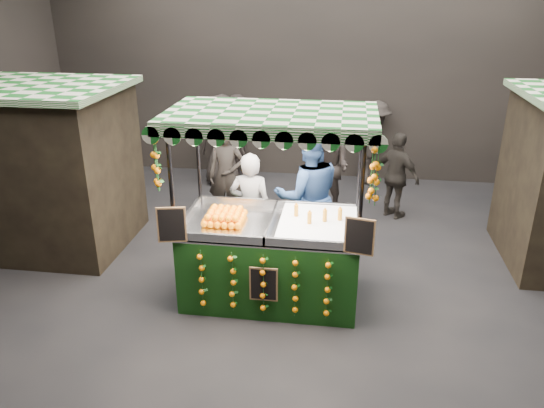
# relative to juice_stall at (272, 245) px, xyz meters

# --- Properties ---
(ground) EXTENTS (12.00, 12.00, 0.00)m
(ground) POSITION_rel_juice_stall_xyz_m (0.42, 0.18, -0.79)
(ground) COLOR black
(ground) RESTS_ON ground
(market_hall) EXTENTS (12.10, 10.10, 5.05)m
(market_hall) POSITION_rel_juice_stall_xyz_m (0.42, 0.18, 2.59)
(market_hall) COLOR black
(market_hall) RESTS_ON ground
(neighbour_stall_left) EXTENTS (3.00, 2.20, 2.60)m
(neighbour_stall_left) POSITION_rel_juice_stall_xyz_m (-3.98, 1.18, 0.51)
(neighbour_stall_left) COLOR black
(neighbour_stall_left) RESTS_ON ground
(juice_stall) EXTENTS (2.65, 1.56, 2.57)m
(juice_stall) POSITION_rel_juice_stall_xyz_m (0.00, 0.00, 0.00)
(juice_stall) COLOR black
(juice_stall) RESTS_ON ground
(vendor_grey) EXTENTS (0.64, 0.43, 1.73)m
(vendor_grey) POSITION_rel_juice_stall_xyz_m (-0.47, 1.02, 0.07)
(vendor_grey) COLOR gray
(vendor_grey) RESTS_ON ground
(vendor_blue) EXTENTS (1.20, 1.04, 2.10)m
(vendor_blue) POSITION_rel_juice_stall_xyz_m (0.38, 1.16, 0.26)
(vendor_blue) COLOR navy
(vendor_blue) RESTS_ON ground
(shopper_0) EXTENTS (0.65, 0.43, 1.78)m
(shopper_0) POSITION_rel_juice_stall_xyz_m (-1.14, 2.35, 0.09)
(shopper_0) COLOR #2A2522
(shopper_0) RESTS_ON ground
(shopper_1) EXTENTS (1.09, 1.04, 1.77)m
(shopper_1) POSITION_rel_juice_stall_xyz_m (0.60, 3.07, 0.09)
(shopper_1) COLOR #292321
(shopper_1) RESTS_ON ground
(shopper_2) EXTENTS (0.95, 0.90, 1.58)m
(shopper_2) POSITION_rel_juice_stall_xyz_m (1.83, 3.03, -0.00)
(shopper_2) COLOR black
(shopper_2) RESTS_ON ground
(shopper_3) EXTENTS (1.10, 1.33, 1.79)m
(shopper_3) POSITION_rel_juice_stall_xyz_m (1.48, 4.78, 0.10)
(shopper_3) COLOR #292421
(shopper_3) RESTS_ON ground
(shopper_4) EXTENTS (0.95, 0.62, 1.93)m
(shopper_4) POSITION_rel_juice_stall_xyz_m (-1.69, 4.31, 0.17)
(shopper_4) COLOR #2C2624
(shopper_4) RESTS_ON ground
(shopper_6) EXTENTS (0.60, 0.76, 1.83)m
(shopper_6) POSITION_rel_juice_stall_xyz_m (-1.50, 4.78, 0.12)
(shopper_6) COLOR black
(shopper_6) RESTS_ON ground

